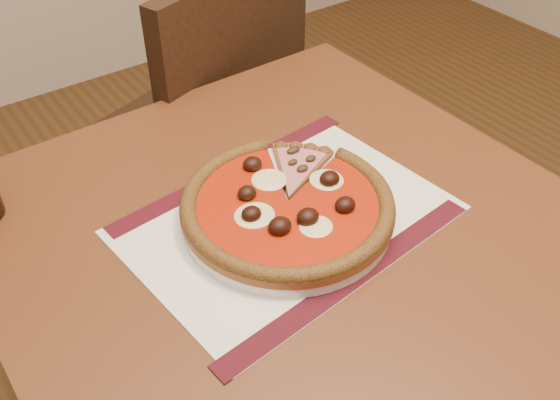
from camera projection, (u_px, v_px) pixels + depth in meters
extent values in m
cube|color=brown|center=(288.00, 234.00, 0.89)|extent=(0.81, 0.81, 0.04)
cylinder|color=brown|center=(31.00, 349.00, 1.19)|extent=(0.05, 0.05, 0.71)
cylinder|color=brown|center=(316.00, 207.00, 1.51)|extent=(0.05, 0.05, 0.71)
cube|color=black|center=(180.00, 144.00, 1.55)|extent=(0.55, 0.55, 0.04)
cylinder|color=black|center=(185.00, 157.00, 1.90)|extent=(0.04, 0.04, 0.43)
cylinder|color=black|center=(90.00, 224.00, 1.67)|extent=(0.04, 0.04, 0.43)
cylinder|color=black|center=(285.00, 204.00, 1.73)|extent=(0.04, 0.04, 0.43)
cylinder|color=black|center=(194.00, 286.00, 1.50)|extent=(0.04, 0.04, 0.43)
cube|color=black|center=(238.00, 78.00, 1.30)|extent=(0.43, 0.18, 0.46)
cube|color=white|center=(287.00, 219.00, 0.88)|extent=(0.47, 0.35, 0.00)
cylinder|color=white|center=(287.00, 214.00, 0.88)|extent=(0.29, 0.29, 0.02)
cylinder|color=brown|center=(287.00, 206.00, 0.87)|extent=(0.30, 0.30, 0.01)
torus|color=brown|center=(287.00, 203.00, 0.86)|extent=(0.30, 0.30, 0.02)
cylinder|color=#AA2308|center=(287.00, 202.00, 0.86)|extent=(0.26, 0.26, 0.00)
ellipsoid|color=#F5EAA5|center=(271.00, 180.00, 0.89)|extent=(0.05, 0.04, 0.01)
ellipsoid|color=#F5EAA5|center=(237.00, 221.00, 0.83)|extent=(0.05, 0.04, 0.01)
ellipsoid|color=#F5EAA5|center=(310.00, 220.00, 0.83)|extent=(0.05, 0.04, 0.01)
ellipsoid|color=#F5EAA5|center=(329.00, 177.00, 0.90)|extent=(0.05, 0.04, 0.01)
ellipsoid|color=black|center=(264.00, 170.00, 0.89)|extent=(0.03, 0.03, 0.02)
ellipsoid|color=black|center=(224.00, 185.00, 0.87)|extent=(0.03, 0.03, 0.02)
ellipsoid|color=black|center=(250.00, 209.00, 0.83)|extent=(0.03, 0.03, 0.02)
ellipsoid|color=black|center=(275.00, 238.00, 0.78)|extent=(0.03, 0.03, 0.02)
ellipsoid|color=black|center=(314.00, 217.00, 0.81)|extent=(0.03, 0.03, 0.02)
ellipsoid|color=black|center=(353.00, 200.00, 0.84)|extent=(0.03, 0.03, 0.02)
ellipsoid|color=black|center=(322.00, 177.00, 0.88)|extent=(0.03, 0.03, 0.02)
ellipsoid|color=#3A2815|center=(302.00, 174.00, 0.90)|extent=(0.02, 0.01, 0.01)
ellipsoid|color=#3A2815|center=(307.00, 158.00, 0.93)|extent=(0.02, 0.01, 0.01)
ellipsoid|color=#3A2815|center=(296.00, 173.00, 0.91)|extent=(0.02, 0.01, 0.01)
ellipsoid|color=#3A2815|center=(297.00, 156.00, 0.94)|extent=(0.02, 0.01, 0.01)
ellipsoid|color=#3A2815|center=(290.00, 172.00, 0.91)|extent=(0.02, 0.01, 0.01)
ellipsoid|color=#3A2815|center=(286.00, 156.00, 0.94)|extent=(0.02, 0.01, 0.01)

